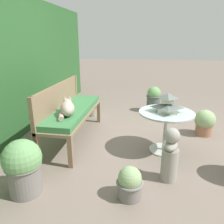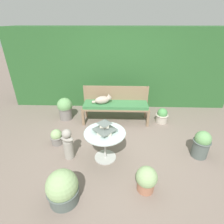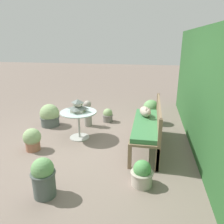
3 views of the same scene
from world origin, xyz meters
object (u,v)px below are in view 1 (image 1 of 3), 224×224
object	(u,v)px
garden_bench	(74,113)
potted_plant_bench_left	(130,183)
patio_table	(166,120)
potted_plant_table_near	(23,166)
potted_plant_table_far	(154,99)
cat	(67,108)
pagoda_birdhouse	(167,104)
potted_plant_patio_mid	(93,107)
potted_plant_bench_right	(205,122)
garden_bust	(170,155)

from	to	relation	value
garden_bench	potted_plant_bench_left	distance (m)	1.62
patio_table	potted_plant_table_near	distance (m)	1.90
patio_table	potted_plant_table_far	size ratio (longest dim) A/B	1.35
potted_plant_table_far	garden_bench	bearing A→B (deg)	142.44
patio_table	cat	bearing A→B (deg)	96.07
garden_bench	patio_table	size ratio (longest dim) A/B	2.21
potted_plant_table_near	potted_plant_table_far	size ratio (longest dim) A/B	1.07
pagoda_birdhouse	potted_plant_table_near	distance (m)	1.94
garden_bench	potted_plant_patio_mid	bearing A→B (deg)	-0.12
potted_plant_table_near	potted_plant_bench_left	world-z (taller)	potted_plant_table_near
potted_plant_bench_right	potted_plant_table_far	size ratio (longest dim) A/B	0.78
garden_bust	potted_plant_table_far	xyz separation A→B (m)	(2.55, 0.13, -0.03)
potted_plant_table_far	potted_plant_patio_mid	size ratio (longest dim) A/B	1.43
pagoda_birdhouse	potted_plant_bench_right	xyz separation A→B (m)	(0.69, -0.70, -0.49)
cat	pagoda_birdhouse	distance (m)	1.39
garden_bench	potted_plant_table_far	world-z (taller)	potted_plant_table_far
cat	patio_table	size ratio (longest dim) A/B	0.66
pagoda_birdhouse	potted_plant_patio_mid	bearing A→B (deg)	45.29
pagoda_birdhouse	potted_plant_bench_left	world-z (taller)	pagoda_birdhouse
garden_bench	patio_table	bearing A→B (deg)	-97.15
cat	potted_plant_patio_mid	distance (m)	1.60
garden_bust	potted_plant_table_near	world-z (taller)	garden_bust
pagoda_birdhouse	potted_plant_patio_mid	world-z (taller)	pagoda_birdhouse
potted_plant_bench_right	potted_plant_patio_mid	distance (m)	2.22
cat	potted_plant_bench_left	distance (m)	1.42
garden_bench	pagoda_birdhouse	bearing A→B (deg)	-97.15
potted_plant_table_far	potted_plant_bench_right	bearing A→B (deg)	-144.72
garden_bench	potted_plant_table_far	xyz separation A→B (m)	(1.67, -1.29, -0.16)
potted_plant_table_near	potted_plant_patio_mid	size ratio (longest dim) A/B	1.53
garden_bench	potted_plant_table_near	size ratio (longest dim) A/B	2.80
cat	potted_plant_patio_mid	world-z (taller)	cat
garden_bust	potted_plant_bench_left	bearing A→B (deg)	146.10
potted_plant_table_near	patio_table	bearing A→B (deg)	-52.01
potted_plant_table_far	potted_plant_patio_mid	distance (m)	1.37
cat	potted_plant_patio_mid	bearing A→B (deg)	-18.13
potted_plant_table_near	potted_plant_table_far	distance (m)	3.32
garden_bench	pagoda_birdhouse	xyz separation A→B (m)	(-0.18, -1.41, 0.26)
potted_plant_bench_left	potted_plant_patio_mid	world-z (taller)	potted_plant_patio_mid
potted_plant_bench_left	cat	bearing A→B (deg)	46.35
cat	potted_plant_bench_left	bearing A→B (deg)	-152.63
patio_table	garden_bust	size ratio (longest dim) A/B	1.19
garden_bust	potted_plant_table_far	size ratio (longest dim) A/B	1.14
garden_bust	potted_plant_table_far	world-z (taller)	garden_bust
patio_table	potted_plant_bench_right	xyz separation A→B (m)	(0.69, -0.70, -0.25)
potted_plant_bench_left	potted_plant_patio_mid	xyz separation A→B (m)	(2.46, 0.99, 0.02)
garden_bench	cat	bearing A→B (deg)	-175.55
garden_bench	potted_plant_patio_mid	xyz separation A→B (m)	(1.21, -0.00, -0.27)
potted_plant_bench_right	potted_plant_bench_left	size ratio (longest dim) A/B	1.26
garden_bust	potted_plant_table_near	xyz separation A→B (m)	(-0.47, 1.51, -0.00)
cat	potted_plant_table_near	xyz separation A→B (m)	(-1.02, 0.12, -0.31)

